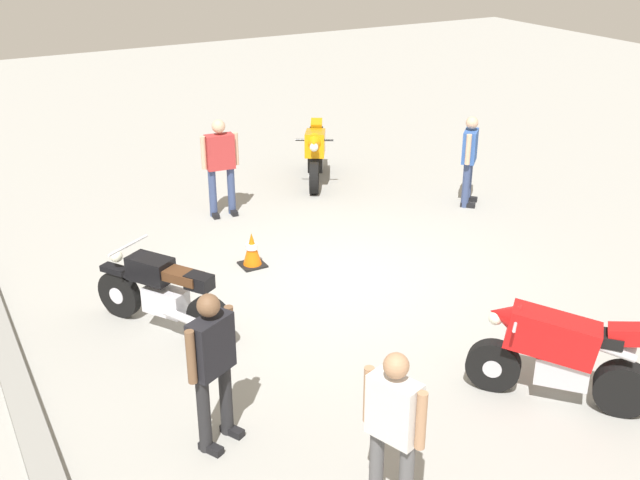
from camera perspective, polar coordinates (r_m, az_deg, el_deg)
ground_plane at (r=11.12m, az=1.80°, el=-2.95°), size 40.00×40.00×0.00m
curb_edge at (r=9.86m, az=-22.13°, el=-8.20°), size 14.00×0.30×0.15m
motorcycle_black_cruiser at (r=9.83m, az=-11.59°, el=-3.88°), size 1.83×1.22×1.09m
motorcycle_orange_sportbike at (r=14.83m, az=-0.34°, el=6.54°), size 1.77×1.16×1.14m
motorcycle_red_sportbike at (r=8.67m, az=17.27°, el=-8.02°), size 1.58×1.45×1.14m
person_in_black_shirt at (r=7.58m, az=-7.99°, el=-8.85°), size 0.47×0.62×1.67m
person_in_red_shirt at (r=13.19m, az=-7.39°, el=5.80°), size 0.34×0.66×1.69m
person_in_white_shirt at (r=6.75m, az=5.44°, el=-13.54°), size 0.63×0.43×1.64m
person_in_blue_shirt at (r=13.84m, az=11.02°, el=6.16°), size 0.53×0.54×1.61m
traffic_cone at (r=11.47m, az=-5.07°, el=-0.72°), size 0.36×0.36×0.53m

